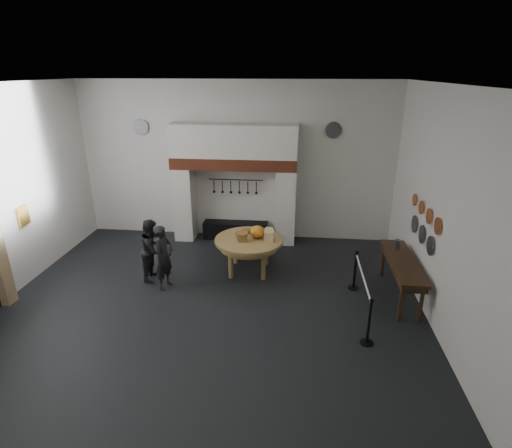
# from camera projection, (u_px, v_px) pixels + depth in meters

# --- Properties ---
(floor) EXTENTS (9.00, 8.00, 0.02)m
(floor) POSITION_uv_depth(u_px,v_px,m) (210.00, 306.00, 8.55)
(floor) COLOR black
(floor) RESTS_ON ground
(ceiling) EXTENTS (9.00, 8.00, 0.02)m
(ceiling) POSITION_uv_depth(u_px,v_px,m) (199.00, 84.00, 6.92)
(ceiling) COLOR silver
(ceiling) RESTS_ON wall_back
(wall_back) EXTENTS (9.00, 0.02, 4.50)m
(wall_back) POSITION_uv_depth(u_px,v_px,m) (236.00, 162.00, 11.44)
(wall_back) COLOR silver
(wall_back) RESTS_ON floor
(wall_front) EXTENTS (9.00, 0.02, 4.50)m
(wall_front) POSITION_uv_depth(u_px,v_px,m) (117.00, 334.00, 4.02)
(wall_front) COLOR silver
(wall_front) RESTS_ON floor
(wall_right) EXTENTS (0.02, 8.00, 4.50)m
(wall_right) POSITION_uv_depth(u_px,v_px,m) (446.00, 215.00, 7.30)
(wall_right) COLOR silver
(wall_right) RESTS_ON floor
(chimney_pier_left) EXTENTS (0.55, 0.70, 2.15)m
(chimney_pier_left) POSITION_uv_depth(u_px,v_px,m) (185.00, 203.00, 11.68)
(chimney_pier_left) COLOR silver
(chimney_pier_left) RESTS_ON floor
(chimney_pier_right) EXTENTS (0.55, 0.70, 2.15)m
(chimney_pier_right) POSITION_uv_depth(u_px,v_px,m) (286.00, 206.00, 11.40)
(chimney_pier_right) COLOR silver
(chimney_pier_right) RESTS_ON floor
(hearth_brick_band) EXTENTS (3.50, 0.72, 0.32)m
(hearth_brick_band) POSITION_uv_depth(u_px,v_px,m) (234.00, 163.00, 11.09)
(hearth_brick_band) COLOR #9E442B
(hearth_brick_band) RESTS_ON chimney_pier_left
(chimney_hood) EXTENTS (3.50, 0.70, 0.90)m
(chimney_hood) POSITION_uv_depth(u_px,v_px,m) (233.00, 141.00, 10.87)
(chimney_hood) COLOR silver
(chimney_hood) RESTS_ON hearth_brick_band
(iron_range) EXTENTS (1.90, 0.45, 0.50)m
(iron_range) POSITION_uv_depth(u_px,v_px,m) (236.00, 230.00, 11.91)
(iron_range) COLOR black
(iron_range) RESTS_ON floor
(utensil_rail) EXTENTS (1.60, 0.02, 0.02)m
(utensil_rail) POSITION_uv_depth(u_px,v_px,m) (236.00, 180.00, 11.55)
(utensil_rail) COLOR black
(utensil_rail) RESTS_ON wall_back
(wall_plaque) EXTENTS (0.05, 0.34, 0.44)m
(wall_plaque) POSITION_uv_depth(u_px,v_px,m) (23.00, 216.00, 9.14)
(wall_plaque) COLOR gold
(wall_plaque) RESTS_ON wall_left
(work_table) EXTENTS (2.08, 2.08, 0.07)m
(work_table) POSITION_uv_depth(u_px,v_px,m) (249.00, 240.00, 9.74)
(work_table) COLOR tan
(work_table) RESTS_ON floor
(pumpkin) EXTENTS (0.36, 0.36, 0.31)m
(pumpkin) POSITION_uv_depth(u_px,v_px,m) (257.00, 232.00, 9.75)
(pumpkin) COLOR orange
(pumpkin) RESTS_ON work_table
(cheese_block_big) EXTENTS (0.22, 0.22, 0.24)m
(cheese_block_big) POSITION_uv_depth(u_px,v_px,m) (269.00, 236.00, 9.59)
(cheese_block_big) COLOR #D4C07E
(cheese_block_big) RESTS_ON work_table
(cheese_block_small) EXTENTS (0.18, 0.18, 0.20)m
(cheese_block_small) POSITION_uv_depth(u_px,v_px,m) (269.00, 232.00, 9.88)
(cheese_block_small) COLOR #E6E189
(cheese_block_small) RESTS_ON work_table
(wicker_basket) EXTENTS (0.40, 0.40, 0.22)m
(wicker_basket) POSITION_uv_depth(u_px,v_px,m) (242.00, 237.00, 9.57)
(wicker_basket) COLOR #A2713B
(wicker_basket) RESTS_ON work_table
(bread_loaf) EXTENTS (0.31, 0.18, 0.13)m
(bread_loaf) POSITION_uv_depth(u_px,v_px,m) (246.00, 231.00, 10.04)
(bread_loaf) COLOR #916033
(bread_loaf) RESTS_ON work_table
(visitor_near) EXTENTS (0.50, 0.63, 1.53)m
(visitor_near) POSITION_uv_depth(u_px,v_px,m) (164.00, 257.00, 9.05)
(visitor_near) COLOR black
(visitor_near) RESTS_ON floor
(visitor_far) EXTENTS (0.61, 0.76, 1.50)m
(visitor_far) POSITION_uv_depth(u_px,v_px,m) (153.00, 249.00, 9.46)
(visitor_far) COLOR black
(visitor_far) RESTS_ON floor
(side_table) EXTENTS (0.55, 2.20, 0.06)m
(side_table) POSITION_uv_depth(u_px,v_px,m) (403.00, 261.00, 8.60)
(side_table) COLOR #352313
(side_table) RESTS_ON floor
(pewter_jug) EXTENTS (0.12, 0.12, 0.22)m
(pewter_jug) POSITION_uv_depth(u_px,v_px,m) (397.00, 244.00, 9.10)
(pewter_jug) COLOR #505055
(pewter_jug) RESTS_ON side_table
(copper_pan_a) EXTENTS (0.03, 0.34, 0.34)m
(copper_pan_a) POSITION_uv_depth(u_px,v_px,m) (438.00, 226.00, 7.60)
(copper_pan_a) COLOR #C6662D
(copper_pan_a) RESTS_ON wall_right
(copper_pan_b) EXTENTS (0.03, 0.32, 0.32)m
(copper_pan_b) POSITION_uv_depth(u_px,v_px,m) (429.00, 216.00, 8.11)
(copper_pan_b) COLOR #C6662D
(copper_pan_b) RESTS_ON wall_right
(copper_pan_c) EXTENTS (0.03, 0.30, 0.30)m
(copper_pan_c) POSITION_uv_depth(u_px,v_px,m) (421.00, 208.00, 8.62)
(copper_pan_c) COLOR #C6662D
(copper_pan_c) RESTS_ON wall_right
(copper_pan_d) EXTENTS (0.03, 0.28, 0.28)m
(copper_pan_d) POSITION_uv_depth(u_px,v_px,m) (415.00, 200.00, 9.13)
(copper_pan_d) COLOR #C6662D
(copper_pan_d) RESTS_ON wall_right
(pewter_plate_left) EXTENTS (0.03, 0.40, 0.40)m
(pewter_plate_left) POSITION_uv_depth(u_px,v_px,m) (430.00, 246.00, 7.96)
(pewter_plate_left) COLOR #4C4C51
(pewter_plate_left) RESTS_ON wall_right
(pewter_plate_mid) EXTENTS (0.03, 0.40, 0.40)m
(pewter_plate_mid) POSITION_uv_depth(u_px,v_px,m) (422.00, 234.00, 8.52)
(pewter_plate_mid) COLOR #4C4C51
(pewter_plate_mid) RESTS_ON wall_right
(pewter_plate_right) EXTENTS (0.03, 0.40, 0.40)m
(pewter_plate_right) POSITION_uv_depth(u_px,v_px,m) (414.00, 224.00, 9.08)
(pewter_plate_right) COLOR #4C4C51
(pewter_plate_right) RESTS_ON wall_right
(pewter_plate_back_left) EXTENTS (0.44, 0.03, 0.44)m
(pewter_plate_back_left) POSITION_uv_depth(u_px,v_px,m) (141.00, 127.00, 11.32)
(pewter_plate_back_left) COLOR #4C4C51
(pewter_plate_back_left) RESTS_ON wall_back
(pewter_plate_back_right) EXTENTS (0.44, 0.03, 0.44)m
(pewter_plate_back_right) POSITION_uv_depth(u_px,v_px,m) (334.00, 130.00, 10.80)
(pewter_plate_back_right) COLOR #4C4C51
(pewter_plate_back_right) RESTS_ON wall_back
(barrier_post_near) EXTENTS (0.05, 0.05, 0.90)m
(barrier_post_near) POSITION_uv_depth(u_px,v_px,m) (369.00, 323.00, 7.23)
(barrier_post_near) COLOR black
(barrier_post_near) RESTS_ON floor
(barrier_post_far) EXTENTS (0.05, 0.05, 0.90)m
(barrier_post_far) POSITION_uv_depth(u_px,v_px,m) (355.00, 271.00, 9.08)
(barrier_post_far) COLOR black
(barrier_post_far) RESTS_ON floor
(barrier_rope) EXTENTS (0.04, 2.00, 0.04)m
(barrier_rope) POSITION_uv_depth(u_px,v_px,m) (363.00, 277.00, 8.01)
(barrier_rope) COLOR silver
(barrier_rope) RESTS_ON barrier_post_near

